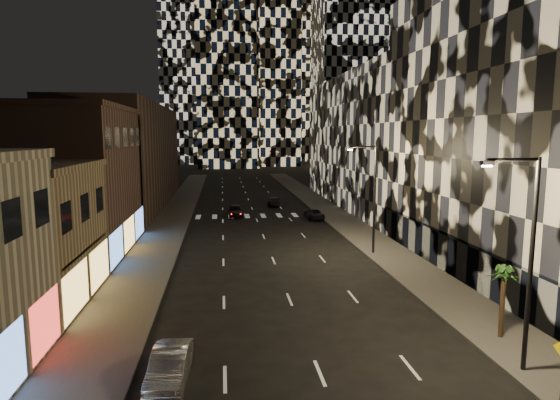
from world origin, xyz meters
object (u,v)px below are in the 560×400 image
object	(u,v)px
streetlight_near	(527,250)
car_silver_parked	(170,366)
streetlight_far	(372,191)
car_dark_midlane	(235,211)
palm_tree	(504,278)
car_dark_oncoming	(274,201)
car_dark_rightlane	(314,214)

from	to	relation	value
streetlight_near	car_silver_parked	bearing A→B (deg)	175.92
streetlight_far	car_dark_midlane	size ratio (longest dim) A/B	2.12
streetlight_near	palm_tree	bearing A→B (deg)	69.54
car_silver_parked	car_dark_oncoming	size ratio (longest dim) A/B	0.98
streetlight_far	car_dark_oncoming	bearing A→B (deg)	100.12
streetlight_far	car_silver_parked	world-z (taller)	streetlight_far
car_dark_midlane	car_dark_oncoming	xyz separation A→B (m)	(5.74, 8.30, -0.11)
streetlight_near	streetlight_far	distance (m)	20.00
palm_tree	car_silver_parked	bearing A→B (deg)	-172.43
streetlight_near	car_silver_parked	world-z (taller)	streetlight_near
car_dark_rightlane	car_dark_oncoming	bearing A→B (deg)	106.86
streetlight_far	car_dark_rightlane	size ratio (longest dim) A/B	2.19
car_dark_oncoming	streetlight_near	bearing A→B (deg)	103.20
car_dark_midlane	car_dark_rightlane	distance (m)	9.82
car_dark_oncoming	car_dark_rightlane	distance (m)	11.92
car_silver_parked	car_dark_midlane	distance (m)	39.10
streetlight_far	car_dark_midlane	distance (m)	23.15
streetlight_far	car_dark_rightlane	xyz separation A→B (m)	(-1.45, 16.90, -4.78)
streetlight_far	car_dark_midlane	xyz separation A→B (m)	(-10.78, 19.96, -4.63)
car_silver_parked	car_dark_oncoming	distance (m)	48.18
streetlight_near	car_silver_parked	size ratio (longest dim) A/B	2.18
car_silver_parked	car_dark_oncoming	world-z (taller)	car_silver_parked
car_dark_oncoming	palm_tree	world-z (taller)	palm_tree
palm_tree	car_dark_oncoming	bearing A→B (deg)	97.84
car_silver_parked	streetlight_far	bearing A→B (deg)	55.67
car_silver_parked	car_dark_rightlane	distance (m)	38.19
car_dark_oncoming	car_dark_rightlane	bearing A→B (deg)	114.78
car_silver_parked	car_dark_oncoming	bearing A→B (deg)	81.82
car_dark_midlane	streetlight_far	bearing A→B (deg)	-62.46
car_dark_midlane	car_dark_rightlane	world-z (taller)	car_dark_midlane
streetlight_near	car_silver_parked	xyz separation A→B (m)	(-14.58, 1.04, -4.67)
streetlight_far	palm_tree	xyz separation A→B (m)	(1.17, -16.87, -2.23)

